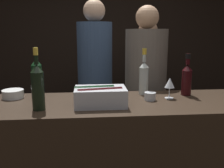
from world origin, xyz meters
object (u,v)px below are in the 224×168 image
object	(u,v)px
wine_glass	(170,84)
champagne_bottle	(38,86)
bowl_white	(13,94)
person_blond_tee	(145,91)
red_wine_bottle_burgundy	(37,77)
red_wine_bottle_black_foil	(187,78)
person_in_hoodie	(146,87)
candle_votive	(150,96)
rose_wine_bottle	(144,76)
ice_bin_with_bottles	(100,96)
person_grey_polo	(95,83)

from	to	relation	value
wine_glass	champagne_bottle	world-z (taller)	champagne_bottle
bowl_white	person_blond_tee	bearing A→B (deg)	23.12
red_wine_bottle_burgundy	champagne_bottle	size ratio (longest dim) A/B	0.93
red_wine_bottle_black_foil	person_in_hoodie	size ratio (longest dim) A/B	0.19
candle_votive	rose_wine_bottle	size ratio (longest dim) A/B	0.23
ice_bin_with_bottles	wine_glass	distance (m)	0.52
red_wine_bottle_black_foil	champagne_bottle	world-z (taller)	champagne_bottle
wine_glass	candle_votive	bearing A→B (deg)	-167.55
red_wine_bottle_burgundy	person_blond_tee	xyz separation A→B (m)	(0.91, 0.44, -0.23)
ice_bin_with_bottles	wine_glass	world-z (taller)	wine_glass
bowl_white	candle_votive	bearing A→B (deg)	-8.48
candle_votive	wine_glass	bearing A→B (deg)	12.45
candle_votive	champagne_bottle	xyz separation A→B (m)	(-0.74, -0.16, 0.12)
champagne_bottle	person_blond_tee	xyz separation A→B (m)	(0.84, 0.76, -0.24)
candle_votive	person_in_hoodie	distance (m)	1.09
person_in_hoodie	red_wine_bottle_black_foil	bearing A→B (deg)	75.66
bowl_white	person_grey_polo	xyz separation A→B (m)	(0.61, 0.65, -0.07)
red_wine_bottle_black_foil	champagne_bottle	xyz separation A→B (m)	(-1.04, -0.28, 0.02)
ice_bin_with_bottles	red_wine_bottle_black_foil	distance (m)	0.70
candle_votive	person_blond_tee	xyz separation A→B (m)	(0.10, 0.61, -0.11)
ice_bin_with_bottles	person_blond_tee	size ratio (longest dim) A/B	0.19
wine_glass	red_wine_bottle_burgundy	distance (m)	0.97
wine_glass	candle_votive	size ratio (longest dim) A/B	1.88
person_blond_tee	champagne_bottle	bearing A→B (deg)	81.21
champagne_bottle	person_in_hoodie	bearing A→B (deg)	51.72
bowl_white	person_in_hoodie	distance (m)	1.51
red_wine_bottle_black_foil	person_in_hoodie	distance (m)	0.98
person_grey_polo	person_blond_tee	bearing A→B (deg)	-1.96
red_wine_bottle_burgundy	wine_glass	bearing A→B (deg)	-8.33
person_grey_polo	red_wine_bottle_burgundy	bearing A→B (deg)	-106.09
wine_glass	champagne_bottle	distance (m)	0.91
rose_wine_bottle	champagne_bottle	distance (m)	0.80
person_in_hoodie	person_grey_polo	bearing A→B (deg)	4.20
candle_votive	person_blond_tee	size ratio (longest dim) A/B	0.05
champagne_bottle	person_in_hoodie	world-z (taller)	person_in_hoodie
person_blond_tee	person_grey_polo	distance (m)	0.51
wine_glass	champagne_bottle	xyz separation A→B (m)	(-0.88, -0.19, 0.04)
person_grey_polo	ice_bin_with_bottles	bearing A→B (deg)	-70.19
champagne_bottle	person_grey_polo	size ratio (longest dim) A/B	0.21
person_in_hoodie	person_blond_tee	bearing A→B (deg)	55.79
red_wine_bottle_burgundy	person_blond_tee	size ratio (longest dim) A/B	0.20
bowl_white	red_wine_bottle_black_foil	bearing A→B (deg)	-1.07
candle_votive	red_wine_bottle_burgundy	world-z (taller)	red_wine_bottle_burgundy
ice_bin_with_bottles	rose_wine_bottle	bearing A→B (deg)	37.68
wine_glass	rose_wine_bottle	xyz separation A→B (m)	(-0.16, 0.14, 0.03)
champagne_bottle	person_in_hoodie	xyz separation A→B (m)	(0.95, 1.21, -0.30)
red_wine_bottle_burgundy	person_in_hoodie	world-z (taller)	person_in_hoodie
bowl_white	champagne_bottle	size ratio (longest dim) A/B	0.40
person_blond_tee	person_grey_polo	world-z (taller)	person_grey_polo
wine_glass	champagne_bottle	bearing A→B (deg)	-167.97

